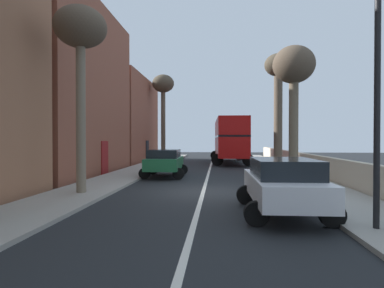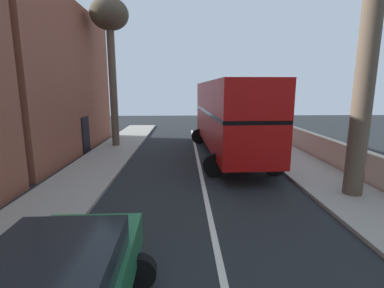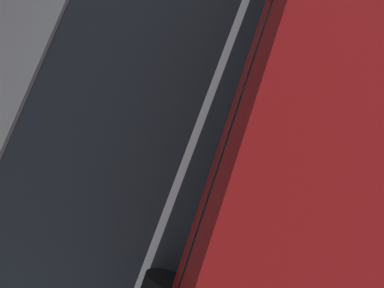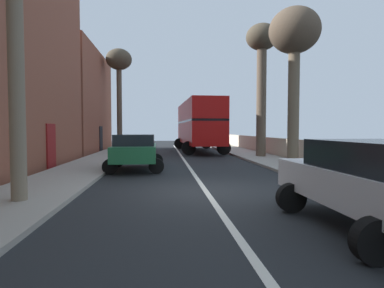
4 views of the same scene
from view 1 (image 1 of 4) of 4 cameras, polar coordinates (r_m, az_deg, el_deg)
name	(u,v)px [view 1 (image 1 of 4)]	position (r m, az deg, el deg)	size (l,w,h in m)	color
ground_plane	(203,191)	(13.60, 2.05, -8.47)	(84.00, 84.00, 0.00)	black
road_centre_line	(203,191)	(13.60, 2.05, -8.46)	(0.16, 54.00, 0.01)	silver
sidewalk_left	(91,188)	(14.65, -17.65, -7.60)	(2.60, 60.00, 0.12)	#9E998E
sidewalk_right	(323,192)	(14.23, 22.36, -7.87)	(2.60, 60.00, 0.12)	#9E998E
terraced_houses_left	(3,75)	(16.00, -30.72, 10.50)	(4.07, 47.52, 10.62)	beige
boundary_wall_right	(362,178)	(14.70, 28.17, -5.39)	(0.36, 54.00, 1.26)	beige
double_decker_bus	(230,138)	(30.27, 6.75, 1.10)	(3.82, 11.05, 4.06)	#B40E0D
parked_car_white_right_0	(283,183)	(9.67, 15.97, -6.67)	(2.53, 4.42, 1.64)	silver
parked_car_green_left_2	(165,161)	(18.71, -4.91, -3.08)	(2.56, 4.03, 1.61)	#1E6038
street_tree_right_1	(294,72)	(19.66, 17.76, 12.23)	(2.40, 2.40, 7.47)	brown
street_tree_right_3	(278,80)	(24.84, 15.18, 10.93)	(2.02, 2.02, 8.44)	brown
street_tree_left_4	(163,89)	(33.89, -5.18, 9.76)	(2.28, 2.28, 8.87)	brown
street_tree_left_6	(81,37)	(13.83, -19.33, 17.70)	(2.04, 2.04, 7.27)	#7A6B56
lamppost_right	(377,70)	(8.70, 30.26, 11.40)	(0.32, 0.32, 6.31)	black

